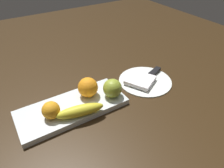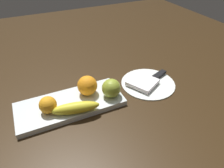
{
  "view_description": "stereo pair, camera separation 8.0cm",
  "coord_description": "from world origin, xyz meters",
  "px_view_note": "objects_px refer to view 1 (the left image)",
  "views": [
    {
      "loc": [
        0.22,
        0.54,
        0.53
      ],
      "look_at": [
        -0.12,
        -0.01,
        0.05
      ],
      "focal_mm": 33.26,
      "sensor_mm": 36.0,
      "label": 1
    },
    {
      "loc": [
        0.15,
        0.58,
        0.53
      ],
      "look_at": [
        -0.12,
        -0.01,
        0.05
      ],
      "focal_mm": 33.26,
      "sensor_mm": 36.0,
      "label": 2
    }
  ],
  "objects_px": {
    "apple": "(112,88)",
    "orange_near_banana": "(88,87)",
    "dinner_plate": "(145,80)",
    "folded_napkin": "(140,80)",
    "banana": "(80,111)",
    "orange_near_apple": "(51,110)",
    "fruit_tray": "(72,108)",
    "knife": "(152,74)"
  },
  "relations": [
    {
      "from": "orange_near_apple",
      "to": "dinner_plate",
      "type": "height_order",
      "value": "orange_near_apple"
    },
    {
      "from": "apple",
      "to": "folded_napkin",
      "type": "bearing_deg",
      "value": -169.28
    },
    {
      "from": "orange_near_apple",
      "to": "knife",
      "type": "height_order",
      "value": "orange_near_apple"
    },
    {
      "from": "fruit_tray",
      "to": "orange_near_apple",
      "type": "xyz_separation_m",
      "value": [
        0.08,
        0.02,
        0.04
      ]
    },
    {
      "from": "apple",
      "to": "folded_napkin",
      "type": "distance_m",
      "value": 0.17
    },
    {
      "from": "apple",
      "to": "banana",
      "type": "height_order",
      "value": "apple"
    },
    {
      "from": "orange_near_apple",
      "to": "folded_napkin",
      "type": "relative_size",
      "value": 0.56
    },
    {
      "from": "fruit_tray",
      "to": "knife",
      "type": "relative_size",
      "value": 2.21
    },
    {
      "from": "fruit_tray",
      "to": "dinner_plate",
      "type": "xyz_separation_m",
      "value": [
        -0.34,
        0.0,
        -0.01
      ]
    },
    {
      "from": "folded_napkin",
      "to": "orange_near_apple",
      "type": "bearing_deg",
      "value": 2.66
    },
    {
      "from": "orange_near_banana",
      "to": "knife",
      "type": "distance_m",
      "value": 0.32
    },
    {
      "from": "banana",
      "to": "orange_near_apple",
      "type": "xyz_separation_m",
      "value": [
        0.08,
        -0.04,
        0.01
      ]
    },
    {
      "from": "banana",
      "to": "orange_near_apple",
      "type": "bearing_deg",
      "value": -15.41
    },
    {
      "from": "fruit_tray",
      "to": "knife",
      "type": "xyz_separation_m",
      "value": [
        -0.39,
        -0.01,
        0.0
      ]
    },
    {
      "from": "fruit_tray",
      "to": "orange_near_banana",
      "type": "height_order",
      "value": "orange_near_banana"
    },
    {
      "from": "orange_near_apple",
      "to": "folded_napkin",
      "type": "height_order",
      "value": "orange_near_apple"
    },
    {
      "from": "orange_near_apple",
      "to": "apple",
      "type": "bearing_deg",
      "value": 177.08
    },
    {
      "from": "fruit_tray",
      "to": "orange_near_apple",
      "type": "distance_m",
      "value": 0.09
    },
    {
      "from": "apple",
      "to": "banana",
      "type": "xyz_separation_m",
      "value": [
        0.15,
        0.03,
        -0.02
      ]
    },
    {
      "from": "orange_near_apple",
      "to": "orange_near_banana",
      "type": "height_order",
      "value": "orange_near_banana"
    },
    {
      "from": "orange_near_banana",
      "to": "folded_napkin",
      "type": "distance_m",
      "value": 0.24
    },
    {
      "from": "orange_near_banana",
      "to": "dinner_plate",
      "type": "height_order",
      "value": "orange_near_banana"
    },
    {
      "from": "banana",
      "to": "orange_near_banana",
      "type": "height_order",
      "value": "orange_near_banana"
    },
    {
      "from": "folded_napkin",
      "to": "orange_near_banana",
      "type": "bearing_deg",
      "value": -4.95
    },
    {
      "from": "orange_near_apple",
      "to": "fruit_tray",
      "type": "bearing_deg",
      "value": -167.0
    },
    {
      "from": "orange_near_apple",
      "to": "orange_near_banana",
      "type": "distance_m",
      "value": 0.16
    },
    {
      "from": "orange_near_banana",
      "to": "orange_near_apple",
      "type": "bearing_deg",
      "value": 13.89
    },
    {
      "from": "apple",
      "to": "orange_near_apple",
      "type": "height_order",
      "value": "apple"
    },
    {
      "from": "orange_near_apple",
      "to": "folded_napkin",
      "type": "xyz_separation_m",
      "value": [
        -0.39,
        -0.02,
        -0.03
      ]
    },
    {
      "from": "knife",
      "to": "apple",
      "type": "bearing_deg",
      "value": -9.23
    },
    {
      "from": "fruit_tray",
      "to": "orange_near_apple",
      "type": "relative_size",
      "value": 6.44
    },
    {
      "from": "orange_near_banana",
      "to": "knife",
      "type": "relative_size",
      "value": 0.43
    },
    {
      "from": "banana",
      "to": "dinner_plate",
      "type": "bearing_deg",
      "value": -157.78
    },
    {
      "from": "folded_napkin",
      "to": "fruit_tray",
      "type": "bearing_deg",
      "value": 0.0
    },
    {
      "from": "orange_near_banana",
      "to": "folded_napkin",
      "type": "height_order",
      "value": "orange_near_banana"
    },
    {
      "from": "orange_near_banana",
      "to": "dinner_plate",
      "type": "distance_m",
      "value": 0.27
    },
    {
      "from": "apple",
      "to": "dinner_plate",
      "type": "bearing_deg",
      "value": -170.89
    },
    {
      "from": "banana",
      "to": "dinner_plate",
      "type": "distance_m",
      "value": 0.34
    },
    {
      "from": "apple",
      "to": "folded_napkin",
      "type": "relative_size",
      "value": 0.66
    },
    {
      "from": "banana",
      "to": "folded_napkin",
      "type": "relative_size",
      "value": 1.52
    },
    {
      "from": "apple",
      "to": "orange_near_banana",
      "type": "xyz_separation_m",
      "value": [
        0.08,
        -0.05,
        0.0
      ]
    },
    {
      "from": "banana",
      "to": "orange_near_apple",
      "type": "relative_size",
      "value": 2.71
    }
  ]
}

